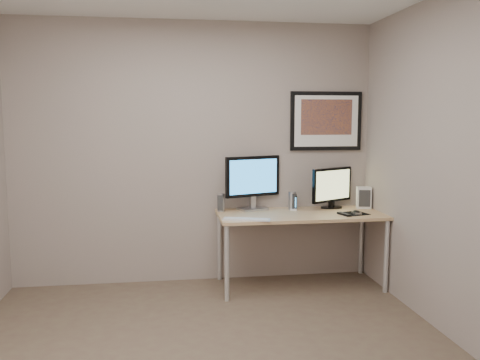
{
  "coord_description": "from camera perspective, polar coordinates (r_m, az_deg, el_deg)",
  "views": [
    {
      "loc": [
        -0.3,
        -3.38,
        1.65
      ],
      "look_at": [
        0.37,
        1.1,
        1.1
      ],
      "focal_mm": 38.0,
      "sensor_mm": 36.0,
      "label": 1
    }
  ],
  "objects": [
    {
      "name": "floor",
      "position": [
        3.77,
        -3.27,
        -18.98
      ],
      "size": [
        3.6,
        3.6,
        0.0
      ],
      "primitive_type": "plane",
      "color": "brown",
      "rests_on": "ground"
    },
    {
      "name": "room",
      "position": [
        3.84,
        -4.05,
        6.85
      ],
      "size": [
        3.6,
        3.6,
        3.6
      ],
      "color": "white",
      "rests_on": "ground"
    },
    {
      "name": "desk",
      "position": [
        5.0,
        6.77,
        -4.45
      ],
      "size": [
        1.6,
        0.7,
        0.73
      ],
      "color": "#AD7D54",
      "rests_on": "floor"
    },
    {
      "name": "framed_art",
      "position": [
        5.32,
        9.64,
        6.56
      ],
      "size": [
        0.75,
        0.04,
        0.6
      ],
      "color": "black",
      "rests_on": "room"
    },
    {
      "name": "monitor_large",
      "position": [
        5.09,
        1.44,
        -0.03
      ],
      "size": [
        0.58,
        0.27,
        0.54
      ],
      "rotation": [
        0.0,
        0.0,
        0.33
      ],
      "color": "#A6A6AB",
      "rests_on": "desk"
    },
    {
      "name": "monitor_tv",
      "position": [
        5.27,
        10.28,
        -0.76
      ],
      "size": [
        0.48,
        0.28,
        0.42
      ],
      "rotation": [
        0.0,
        0.0,
        0.49
      ],
      "color": "black",
      "rests_on": "desk"
    },
    {
      "name": "speaker_left",
      "position": [
        5.03,
        -2.14,
        -2.52
      ],
      "size": [
        0.09,
        0.09,
        0.18
      ],
      "primitive_type": "cylinder",
      "rotation": [
        0.0,
        0.0,
        -0.35
      ],
      "color": "#A6A6AB",
      "rests_on": "desk"
    },
    {
      "name": "speaker_right",
      "position": [
        5.15,
        5.86,
        -2.35
      ],
      "size": [
        0.1,
        0.1,
        0.18
      ],
      "primitive_type": "cylinder",
      "rotation": [
        0.0,
        0.0,
        0.43
      ],
      "color": "#A6A6AB",
      "rests_on": "desk"
    },
    {
      "name": "phone_dock",
      "position": [
        5.13,
        6.03,
        -2.58
      ],
      "size": [
        0.08,
        0.08,
        0.15
      ],
      "primitive_type": "cube",
      "rotation": [
        0.0,
        0.0,
        -0.27
      ],
      "color": "black",
      "rests_on": "desk"
    },
    {
      "name": "keyboard",
      "position": [
        4.62,
        0.72,
        -4.42
      ],
      "size": [
        0.45,
        0.24,
        0.02
      ],
      "primitive_type": "cube",
      "rotation": [
        0.0,
        0.0,
        -0.31
      ],
      "color": "silver",
      "rests_on": "desk"
    },
    {
      "name": "mousepad",
      "position": [
        5.04,
        12.65,
        -3.7
      ],
      "size": [
        0.29,
        0.27,
        0.0
      ],
      "primitive_type": "cube",
      "rotation": [
        0.0,
        0.0,
        0.26
      ],
      "color": "black",
      "rests_on": "desk"
    },
    {
      "name": "mouse",
      "position": [
        5.02,
        12.95,
        -3.52
      ],
      "size": [
        0.06,
        0.11,
        0.04
      ],
      "primitive_type": "ellipsoid",
      "rotation": [
        0.0,
        0.0,
        0.04
      ],
      "color": "black",
      "rests_on": "mousepad"
    },
    {
      "name": "remote",
      "position": [
        4.95,
        11.6,
        -3.76
      ],
      "size": [
        0.09,
        0.18,
        0.02
      ],
      "primitive_type": "cube",
      "rotation": [
        0.0,
        0.0,
        0.25
      ],
      "color": "black",
      "rests_on": "desk"
    },
    {
      "name": "fan_unit",
      "position": [
        5.37,
        13.72,
        -1.93
      ],
      "size": [
        0.16,
        0.13,
        0.22
      ],
      "primitive_type": "cube",
      "rotation": [
        0.0,
        0.0,
        -0.23
      ],
      "color": "silver",
      "rests_on": "desk"
    }
  ]
}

